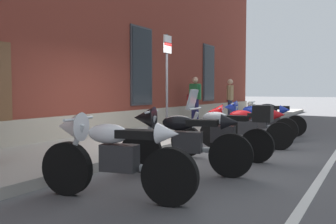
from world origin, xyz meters
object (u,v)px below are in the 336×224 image
(motorcycle_black_sport, at_px, (180,138))
(parking_sign, at_px, (167,71))
(motorcycle_black_naked, at_px, (270,119))
(motorcycle_silver_touring, at_px, (226,131))
(pedestrian_striped_shirt, at_px, (195,96))
(motorcycle_blue_sport, at_px, (253,119))
(motorcycle_white_sport, at_px, (110,153))
(pedestrian_tan_coat, at_px, (230,97))
(motorcycle_red_sport, at_px, (242,124))

(motorcycle_black_sport, relative_size, parking_sign, 0.81)
(motorcycle_black_naked, bearing_deg, motorcycle_silver_touring, -176.65)
(motorcycle_silver_touring, height_order, pedestrian_striped_shirt, pedestrian_striped_shirt)
(motorcycle_blue_sport, xyz_separation_m, motorcycle_black_naked, (1.34, -0.12, -0.08))
(motorcycle_white_sport, height_order, motorcycle_black_sport, motorcycle_black_sport)
(motorcycle_black_sport, xyz_separation_m, pedestrian_striped_shirt, (7.70, 3.35, 0.52))
(motorcycle_white_sport, distance_m, pedestrian_tan_coat, 10.42)
(motorcycle_black_sport, height_order, parking_sign, parking_sign)
(pedestrian_tan_coat, bearing_deg, pedestrian_striped_shirt, 128.43)
(motorcycle_black_sport, xyz_separation_m, motorcycle_red_sport, (3.01, -0.02, -0.02))
(motorcycle_silver_touring, bearing_deg, motorcycle_white_sport, 174.15)
(pedestrian_striped_shirt, bearing_deg, motorcycle_white_sport, -160.77)
(motorcycle_black_sport, distance_m, motorcycle_blue_sport, 4.50)
(motorcycle_silver_touring, height_order, motorcycle_red_sport, motorcycle_silver_touring)
(motorcycle_silver_touring, xyz_separation_m, motorcycle_blue_sport, (3.01, 0.37, 0.01))
(motorcycle_white_sport, height_order, parking_sign, parking_sign)
(motorcycle_red_sport, bearing_deg, motorcycle_black_naked, 1.23)
(pedestrian_striped_shirt, bearing_deg, motorcycle_black_naked, -119.39)
(motorcycle_silver_touring, relative_size, motorcycle_black_naked, 1.01)
(motorcycle_silver_touring, distance_m, pedestrian_tan_coat, 7.52)
(pedestrian_striped_shirt, relative_size, parking_sign, 0.65)
(motorcycle_white_sport, height_order, pedestrian_tan_coat, pedestrian_tan_coat)
(motorcycle_black_naked, height_order, pedestrian_tan_coat, pedestrian_tan_coat)
(pedestrian_striped_shirt, height_order, pedestrian_tan_coat, pedestrian_striped_shirt)
(parking_sign, bearing_deg, motorcycle_red_sport, -91.11)
(motorcycle_white_sport, xyz_separation_m, motorcycle_red_sport, (4.63, -0.12, -0.02))
(pedestrian_tan_coat, bearing_deg, motorcycle_black_sport, -165.18)
(motorcycle_red_sport, xyz_separation_m, parking_sign, (0.04, 1.97, 1.26))
(motorcycle_blue_sport, height_order, pedestrian_tan_coat, pedestrian_tan_coat)
(motorcycle_white_sport, bearing_deg, motorcycle_blue_sport, 0.53)
(motorcycle_silver_touring, bearing_deg, motorcycle_black_sport, 171.72)
(motorcycle_blue_sport, height_order, pedestrian_striped_shirt, pedestrian_striped_shirt)
(motorcycle_black_sport, relative_size, motorcycle_silver_touring, 1.03)
(motorcycle_silver_touring, relative_size, parking_sign, 0.78)
(pedestrian_striped_shirt, distance_m, pedestrian_tan_coat, 1.39)
(motorcycle_white_sport, distance_m, motorcycle_black_naked, 7.45)
(motorcycle_silver_touring, distance_m, motorcycle_red_sport, 1.54)
(motorcycle_blue_sport, relative_size, parking_sign, 0.83)
(motorcycle_red_sport, relative_size, pedestrian_striped_shirt, 1.23)
(motorcycle_white_sport, distance_m, parking_sign, 5.17)
(motorcycle_red_sport, distance_m, parking_sign, 2.34)
(motorcycle_white_sport, relative_size, motorcycle_black_naked, 1.02)
(motorcycle_red_sport, distance_m, motorcycle_black_naked, 2.82)
(motorcycle_silver_touring, xyz_separation_m, motorcycle_red_sport, (1.53, 0.19, -0.01))
(motorcycle_black_sport, distance_m, motorcycle_red_sport, 3.01)
(parking_sign, bearing_deg, motorcycle_black_naked, -34.49)
(parking_sign, bearing_deg, motorcycle_black_sport, -147.41)
(motorcycle_white_sport, bearing_deg, motorcycle_red_sport, -1.53)
(motorcycle_blue_sport, xyz_separation_m, pedestrian_striped_shirt, (3.20, 3.19, 0.53))
(motorcycle_black_sport, height_order, motorcycle_black_naked, motorcycle_black_sport)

